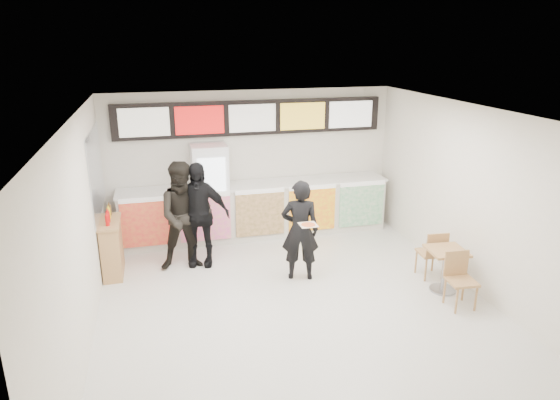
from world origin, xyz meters
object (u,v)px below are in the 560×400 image
object	(u,v)px
customer_mid	(198,214)
condiment_ledge	(112,247)
customer_main	(300,230)
customer_left	(185,216)
drinks_fridge	(211,193)
cafe_table	(446,262)
service_counter	(256,210)

from	to	relation	value
customer_mid	condiment_ledge	distance (m)	1.59
customer_main	customer_left	bearing A→B (deg)	-11.04
drinks_fridge	customer_main	bearing A→B (deg)	-58.98
cafe_table	condiment_ledge	world-z (taller)	condiment_ledge
customer_main	cafe_table	distance (m)	2.44
condiment_ledge	drinks_fridge	bearing A→B (deg)	31.23
customer_mid	cafe_table	world-z (taller)	customer_mid
drinks_fridge	condiment_ledge	xyz separation A→B (m)	(-1.88, -1.14, -0.49)
customer_main	cafe_table	bearing A→B (deg)	169.42
customer_main	condiment_ledge	xyz separation A→B (m)	(-3.15, 0.96, -0.37)
service_counter	drinks_fridge	distance (m)	1.03
cafe_table	condiment_ledge	size ratio (longest dim) A/B	1.28
service_counter	customer_left	size ratio (longest dim) A/B	2.81
service_counter	drinks_fridge	world-z (taller)	drinks_fridge
service_counter	customer_mid	xyz separation A→B (m)	(-1.30, -1.09, 0.39)
customer_mid	condiment_ledge	xyz separation A→B (m)	(-1.52, -0.04, -0.46)
drinks_fridge	customer_left	bearing A→B (deg)	-116.68
customer_left	condiment_ledge	size ratio (longest dim) A/B	1.66
cafe_table	customer_main	bearing A→B (deg)	159.44
cafe_table	condiment_ledge	distance (m)	5.68
service_counter	customer_left	distance (m)	1.97
customer_left	cafe_table	size ratio (longest dim) A/B	1.30
customer_main	cafe_table	world-z (taller)	customer_main
drinks_fridge	service_counter	bearing A→B (deg)	-0.99
customer_left	cafe_table	xyz separation A→B (m)	(4.03, -1.96, -0.48)
customer_left	condiment_ledge	xyz separation A→B (m)	(-1.29, 0.05, -0.48)
service_counter	cafe_table	distance (m)	4.00
cafe_table	service_counter	bearing A→B (deg)	133.74
drinks_fridge	cafe_table	size ratio (longest dim) A/B	1.32
service_counter	customer_mid	distance (m)	1.74
customer_main	customer_left	size ratio (longest dim) A/B	0.89
customer_left	cafe_table	world-z (taller)	customer_left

